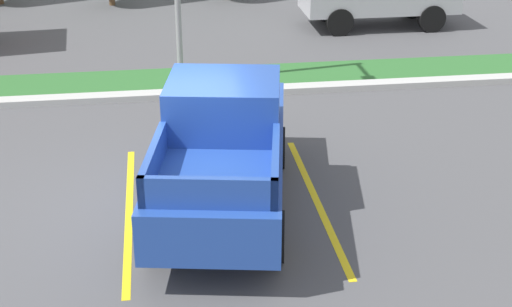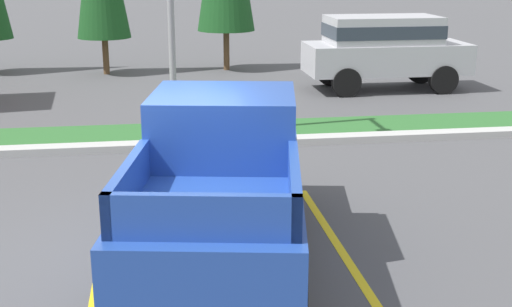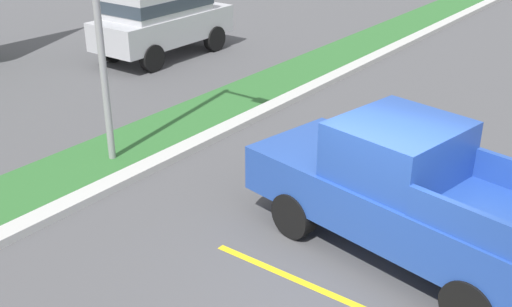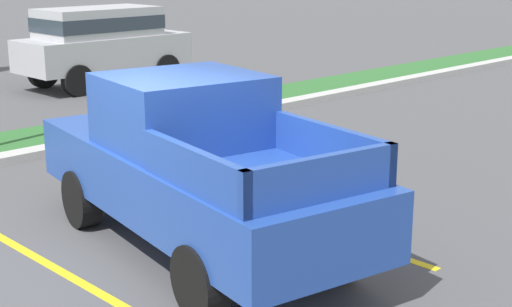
# 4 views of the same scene
# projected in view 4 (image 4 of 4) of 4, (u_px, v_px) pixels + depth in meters

# --- Properties ---
(ground_plane) EXTENTS (120.00, 120.00, 0.00)m
(ground_plane) POSITION_uv_depth(u_px,v_px,m) (123.00, 262.00, 8.77)
(ground_plane) COLOR #4C4C4F
(parking_line_near) EXTENTS (0.12, 4.80, 0.01)m
(parking_line_near) POSITION_uv_depth(u_px,v_px,m) (88.00, 286.00, 8.12)
(parking_line_near) COLOR yellow
(parking_line_near) RESTS_ON ground
(parking_line_far) EXTENTS (0.12, 4.80, 0.01)m
(parking_line_far) POSITION_uv_depth(u_px,v_px,m) (285.00, 218.00, 10.21)
(parking_line_far) COLOR yellow
(parking_line_far) RESTS_ON ground
(pickup_truck_main) EXTENTS (2.79, 5.47, 2.10)m
(pickup_truck_main) POSITION_uv_depth(u_px,v_px,m) (194.00, 166.00, 8.94)
(pickup_truck_main) COLOR black
(pickup_truck_main) RESTS_ON ground
(suv_distant) EXTENTS (4.61, 1.98, 2.10)m
(suv_distant) POSITION_uv_depth(u_px,v_px,m) (102.00, 40.00, 20.14)
(suv_distant) COLOR black
(suv_distant) RESTS_ON ground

